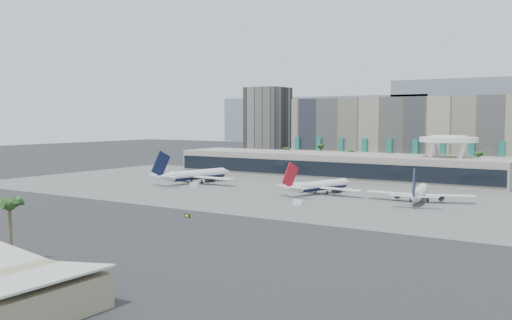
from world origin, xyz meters
The scene contains 14 objects.
ground centered at (0.00, 0.00, 0.00)m, with size 900.00×900.00×0.00m, color #232326.
apron_pad centered at (0.00, 55.00, 0.03)m, with size 260.00×130.00×0.06m, color #5B5B59.
hotel centered at (10.00, 174.41, 16.81)m, with size 140.00×30.00×42.00m.
office_tower centered at (-95.00, 200.00, 22.94)m, with size 30.00×30.00×52.00m.
terminal centered at (0.00, 109.84, 6.52)m, with size 170.00×32.50×14.50m.
saucer_structure centered at (55.00, 116.00, 18.45)m, with size 26.00×26.00×21.89m.
palm_row centered at (7.00, 145.00, 10.50)m, with size 157.80×2.80×13.10m.
airliner_left centered at (-41.30, 50.73, 3.99)m, with size 43.67×45.39×15.83m.
airliner_centre centered at (23.32, 48.67, 3.41)m, with size 36.90×38.25×13.54m.
airliner_right centered at (62.62, 48.17, 3.39)m, with size 37.11×38.57×13.45m.
service_vehicle_a centered at (-32.73, 39.90, 0.97)m, with size 3.96×1.94×1.94m, color silver.
service_vehicle_b centered at (29.84, 19.12, 0.86)m, with size 3.33×1.90×1.71m, color white.
taxiway_sign centered at (13.59, -20.46, 0.52)m, with size 2.32×0.82×1.05m.
near_palm_b centered at (19.08, -82.66, 10.89)m, with size 6.00×6.00×13.77m.
Camera 1 is at (123.56, -151.32, 29.67)m, focal length 40.00 mm.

